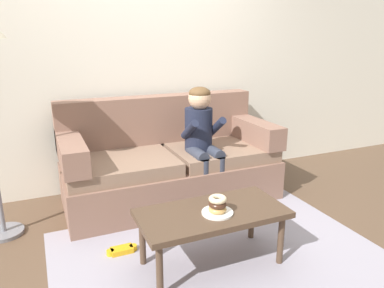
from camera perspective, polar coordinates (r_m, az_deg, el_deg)
The scene contains 11 objects.
ground at distance 3.00m, azimuth 1.87°, elevation -14.48°, with size 10.00×10.00×0.00m, color brown.
wall_back at distance 3.89m, azimuth -7.03°, elevation 14.21°, with size 8.00×0.10×2.80m, color silver.
area_rug at distance 2.81m, azimuth 4.14°, elevation -16.75°, with size 2.33×1.63×0.01m, color #9993A3.
couch at distance 3.58m, azimuth -3.58°, elevation -3.09°, with size 1.99×0.90×0.97m.
coffee_table at distance 2.53m, azimuth 3.14°, elevation -11.24°, with size 1.00×0.49×0.41m.
person_child at distance 3.39m, azimuth 1.57°, elevation 1.52°, with size 0.34×0.58×1.10m.
plate at distance 2.47m, azimuth 3.97°, elevation -10.57°, with size 0.21×0.21×0.01m, color white.
donut at distance 2.46m, azimuth 3.98°, elevation -10.05°, with size 0.12×0.12×0.04m, color tan.
donut_second at distance 2.44m, azimuth 4.00°, elevation -9.29°, with size 0.12×0.12×0.04m, color #422619.
donut_third at distance 2.43m, azimuth 4.01°, elevation -8.53°, with size 0.12×0.12×0.04m, color beige.
toy_controller at distance 2.85m, azimuth -10.82°, elevation -15.96°, with size 0.23×0.09×0.05m.
Camera 1 is at (-1.11, -2.32, 1.54)m, focal length 34.33 mm.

